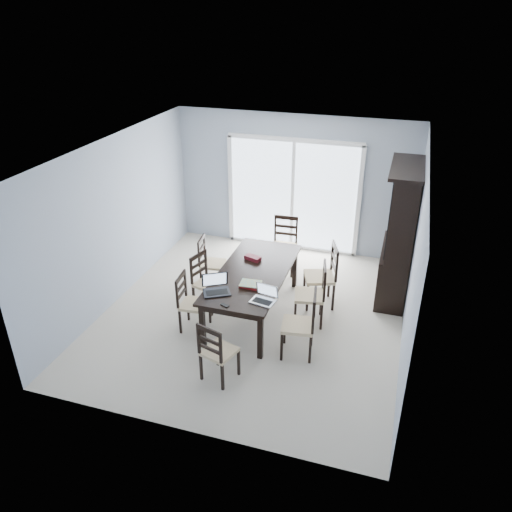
{
  "coord_description": "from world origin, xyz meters",
  "views": [
    {
      "loc": [
        1.99,
        -6.22,
        4.39
      ],
      "look_at": [
        0.05,
        0.0,
        1.02
      ],
      "focal_mm": 35.0,
      "sensor_mm": 36.0,
      "label": 1
    }
  ],
  "objects_px": {
    "chair_end_near": "(215,347)",
    "game_box": "(253,258)",
    "chair_left_mid": "(204,275)",
    "dining_table": "(253,276)",
    "laptop_silver": "(263,299)",
    "chair_right_far": "(326,269)",
    "china_hutch": "(399,236)",
    "cell_phone": "(225,305)",
    "hot_tub": "(272,200)",
    "chair_right_near": "(305,317)",
    "chair_end_far": "(285,238)",
    "chair_left_far": "(208,257)",
    "chair_right_mid": "(316,288)",
    "chair_left_near": "(188,296)",
    "laptop_dark": "(217,289)"
  },
  "relations": [
    {
      "from": "chair_left_far",
      "to": "chair_right_near",
      "type": "bearing_deg",
      "value": 48.13
    },
    {
      "from": "china_hutch",
      "to": "chair_end_near",
      "type": "xyz_separation_m",
      "value": [
        -2.01,
        -2.87,
        -0.53
      ]
    },
    {
      "from": "dining_table",
      "to": "game_box",
      "type": "distance_m",
      "value": 0.4
    },
    {
      "from": "chair_end_near",
      "to": "game_box",
      "type": "height_order",
      "value": "chair_end_near"
    },
    {
      "from": "chair_right_far",
      "to": "chair_end_near",
      "type": "distance_m",
      "value": 2.45
    },
    {
      "from": "dining_table",
      "to": "chair_left_mid",
      "type": "relative_size",
      "value": 2.12
    },
    {
      "from": "laptop_silver",
      "to": "chair_right_near",
      "type": "bearing_deg",
      "value": 13.55
    },
    {
      "from": "chair_right_near",
      "to": "laptop_silver",
      "type": "bearing_deg",
      "value": 84.85
    },
    {
      "from": "chair_left_near",
      "to": "chair_right_near",
      "type": "xyz_separation_m",
      "value": [
        1.76,
        -0.1,
        0.06
      ]
    },
    {
      "from": "chair_right_near",
      "to": "chair_end_far",
      "type": "height_order",
      "value": "chair_end_far"
    },
    {
      "from": "chair_end_near",
      "to": "laptop_silver",
      "type": "xyz_separation_m",
      "value": [
        0.37,
        0.85,
        0.27
      ]
    },
    {
      "from": "chair_left_near",
      "to": "laptop_silver",
      "type": "height_order",
      "value": "chair_left_near"
    },
    {
      "from": "chair_left_mid",
      "to": "chair_right_far",
      "type": "relative_size",
      "value": 0.87
    },
    {
      "from": "laptop_dark",
      "to": "chair_end_far",
      "type": "bearing_deg",
      "value": 50.54
    },
    {
      "from": "chair_right_far",
      "to": "hot_tub",
      "type": "xyz_separation_m",
      "value": [
        -1.74,
        3.04,
        -0.15
      ]
    },
    {
      "from": "chair_right_far",
      "to": "chair_end_near",
      "type": "xyz_separation_m",
      "value": [
        -0.99,
        -2.24,
        -0.09
      ]
    },
    {
      "from": "chair_right_near",
      "to": "chair_right_mid",
      "type": "relative_size",
      "value": 1.0
    },
    {
      "from": "chair_right_mid",
      "to": "chair_right_far",
      "type": "distance_m",
      "value": 0.56
    },
    {
      "from": "chair_right_far",
      "to": "china_hutch",
      "type": "bearing_deg",
      "value": -77.75
    },
    {
      "from": "laptop_silver",
      "to": "cell_phone",
      "type": "bearing_deg",
      "value": -142.38
    },
    {
      "from": "china_hutch",
      "to": "chair_left_far",
      "type": "height_order",
      "value": "china_hutch"
    },
    {
      "from": "chair_left_mid",
      "to": "laptop_dark",
      "type": "distance_m",
      "value": 0.93
    },
    {
      "from": "chair_end_near",
      "to": "cell_phone",
      "type": "relative_size",
      "value": 8.74
    },
    {
      "from": "laptop_silver",
      "to": "chair_left_far",
      "type": "bearing_deg",
      "value": 145.12
    },
    {
      "from": "cell_phone",
      "to": "hot_tub",
      "type": "xyz_separation_m",
      "value": [
        -0.66,
        4.67,
        -0.27
      ]
    },
    {
      "from": "game_box",
      "to": "chair_right_near",
      "type": "bearing_deg",
      "value": -45.3
    },
    {
      "from": "china_hutch",
      "to": "laptop_dark",
      "type": "relative_size",
      "value": 4.94
    },
    {
      "from": "chair_left_far",
      "to": "chair_right_far",
      "type": "distance_m",
      "value": 2.0
    },
    {
      "from": "chair_end_near",
      "to": "hot_tub",
      "type": "bearing_deg",
      "value": 114.93
    },
    {
      "from": "chair_left_mid",
      "to": "hot_tub",
      "type": "xyz_separation_m",
      "value": [
        0.07,
        3.66,
        -0.07
      ]
    },
    {
      "from": "cell_phone",
      "to": "chair_left_near",
      "type": "bearing_deg",
      "value": 175.26
    },
    {
      "from": "dining_table",
      "to": "chair_right_near",
      "type": "height_order",
      "value": "chair_right_near"
    },
    {
      "from": "chair_end_near",
      "to": "chair_left_mid",
      "type": "bearing_deg",
      "value": 133.65
    },
    {
      "from": "dining_table",
      "to": "chair_end_near",
      "type": "bearing_deg",
      "value": -89.49
    },
    {
      "from": "chair_left_mid",
      "to": "laptop_silver",
      "type": "height_order",
      "value": "chair_left_mid"
    },
    {
      "from": "china_hutch",
      "to": "hot_tub",
      "type": "xyz_separation_m",
      "value": [
        -2.76,
        2.42,
        -0.59
      ]
    },
    {
      "from": "china_hutch",
      "to": "chair_right_far",
      "type": "bearing_deg",
      "value": -148.57
    },
    {
      "from": "chair_left_mid",
      "to": "chair_end_far",
      "type": "distance_m",
      "value": 1.81
    },
    {
      "from": "dining_table",
      "to": "chair_left_far",
      "type": "height_order",
      "value": "chair_left_far"
    },
    {
      "from": "chair_right_mid",
      "to": "chair_left_far",
      "type": "bearing_deg",
      "value": 62.39
    },
    {
      "from": "hot_tub",
      "to": "chair_right_far",
      "type": "bearing_deg",
      "value": -60.18
    },
    {
      "from": "china_hutch",
      "to": "chair_left_far",
      "type": "xyz_separation_m",
      "value": [
        -3.02,
        -0.63,
        -0.54
      ]
    },
    {
      "from": "dining_table",
      "to": "chair_right_near",
      "type": "bearing_deg",
      "value": -37.12
    },
    {
      "from": "chair_end_far",
      "to": "cell_phone",
      "type": "height_order",
      "value": "chair_end_far"
    },
    {
      "from": "dining_table",
      "to": "chair_end_far",
      "type": "relative_size",
      "value": 1.92
    },
    {
      "from": "laptop_silver",
      "to": "china_hutch",
      "type": "bearing_deg",
      "value": 61.12
    },
    {
      "from": "cell_phone",
      "to": "chair_end_far",
      "type": "bearing_deg",
      "value": 109.23
    },
    {
      "from": "chair_end_near",
      "to": "laptop_silver",
      "type": "height_order",
      "value": "chair_end_near"
    },
    {
      "from": "chair_right_mid",
      "to": "chair_left_near",
      "type": "bearing_deg",
      "value": 100.0
    },
    {
      "from": "dining_table",
      "to": "china_hutch",
      "type": "distance_m",
      "value": 2.41
    }
  ]
}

